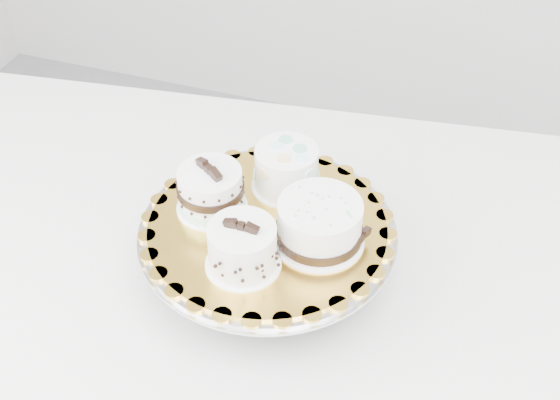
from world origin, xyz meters
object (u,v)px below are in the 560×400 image
(cake_board, at_px, (267,226))
(cake_banded, at_px, (211,192))
(cake_dots, at_px, (286,168))
(cake_ribbon, at_px, (320,224))
(table, at_px, (243,290))
(cake_swirl, at_px, (242,248))
(cake_stand, at_px, (268,243))

(cake_board, xyz_separation_m, cake_banded, (-0.09, 0.01, 0.03))
(cake_dots, distance_m, cake_ribbon, 0.12)
(table, bearing_deg, cake_swirl, -73.01)
(table, relative_size, cake_dots, 12.04)
(cake_swirl, distance_m, cake_ribbon, 0.11)
(cake_stand, relative_size, cake_banded, 2.93)
(cake_banded, height_order, cake_dots, cake_banded)
(cake_board, height_order, cake_dots, cake_dots)
(cake_swirl, relative_size, cake_ribbon, 0.72)
(cake_ribbon, bearing_deg, table, -173.13)
(cake_stand, distance_m, cake_dots, 0.11)
(cake_banded, relative_size, cake_ribbon, 0.89)
(cake_ribbon, bearing_deg, cake_stand, -168.75)
(table, distance_m, cake_banded, 0.21)
(cake_swirl, bearing_deg, cake_banded, 133.67)
(cake_stand, xyz_separation_m, cake_board, (0.00, 0.00, 0.03))
(cake_stand, relative_size, cake_dots, 3.21)
(cake_board, relative_size, cake_ribbon, 2.38)
(cake_dots, xyz_separation_m, cake_ribbon, (0.08, -0.09, -0.00))
(cake_stand, bearing_deg, cake_ribbon, -4.89)
(table, xyz_separation_m, cake_banded, (-0.04, -0.01, 0.21))
(table, bearing_deg, cake_board, -23.50)
(table, height_order, cake_dots, cake_dots)
(cake_dots, bearing_deg, table, -129.04)
(cake_banded, bearing_deg, cake_swirl, -14.43)
(cake_stand, distance_m, cake_swirl, 0.11)
(table, relative_size, cake_banded, 10.98)
(cake_board, bearing_deg, cake_ribbon, -4.89)
(cake_dots, height_order, cake_ribbon, same)
(table, height_order, cake_board, cake_board)
(table, height_order, cake_stand, cake_stand)
(cake_swirl, relative_size, cake_dots, 0.89)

